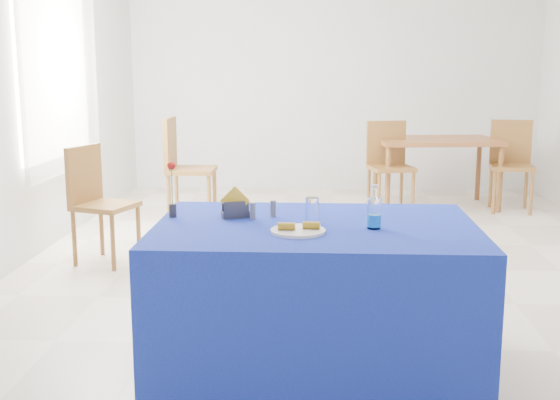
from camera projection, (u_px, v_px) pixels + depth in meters
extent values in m
plane|color=beige|center=(341.00, 268.00, 5.42)|extent=(7.00, 7.00, 0.00)
plane|color=silver|center=(334.00, 77.00, 8.59)|extent=(5.00, 0.00, 5.00)
plane|color=silver|center=(397.00, 123.00, 1.72)|extent=(5.00, 0.00, 5.00)
plane|color=silver|center=(12.00, 84.00, 5.28)|extent=(0.00, 7.00, 7.00)
cube|color=white|center=(54.00, 64.00, 6.04)|extent=(0.04, 1.50, 1.60)
cube|color=white|center=(62.00, 64.00, 6.04)|extent=(0.04, 1.75, 1.85)
cylinder|color=silver|center=(298.00, 231.00, 3.32)|extent=(0.26, 0.26, 0.01)
cylinder|color=white|center=(312.00, 210.00, 3.51)|extent=(0.07, 0.07, 0.13)
cylinder|color=slate|center=(253.00, 211.00, 3.61)|extent=(0.03, 0.03, 0.08)
cylinder|color=slate|center=(273.00, 209.00, 3.67)|extent=(0.03, 0.03, 0.08)
cube|color=navy|center=(315.00, 297.00, 3.57)|extent=(1.60, 1.10, 0.76)
cylinder|color=white|center=(374.00, 213.00, 3.39)|extent=(0.07, 0.07, 0.15)
cylinder|color=blue|center=(374.00, 220.00, 3.40)|extent=(0.07, 0.07, 0.06)
cylinder|color=silver|center=(375.00, 193.00, 3.37)|extent=(0.03, 0.03, 0.05)
cylinder|color=silver|center=(375.00, 186.00, 3.37)|extent=(0.03, 0.03, 0.01)
cube|color=#39393E|center=(235.00, 214.00, 3.64)|extent=(0.15, 0.10, 0.03)
cube|color=#3A3A3F|center=(237.00, 210.00, 3.61)|extent=(0.12, 0.05, 0.09)
cube|color=#333337|center=(234.00, 208.00, 3.66)|extent=(0.12, 0.05, 0.09)
cube|color=yellow|center=(235.00, 201.00, 3.63)|extent=(0.16, 0.02, 0.16)
cylinder|color=#26262B|center=(173.00, 210.00, 3.66)|extent=(0.04, 0.04, 0.07)
cylinder|color=#1B6C28|center=(172.00, 189.00, 3.64)|extent=(0.01, 0.01, 0.22)
sphere|color=#B6120C|center=(171.00, 165.00, 3.61)|extent=(0.04, 0.04, 0.04)
cube|color=#96562B|center=(437.00, 141.00, 7.65)|extent=(1.36, 0.95, 0.05)
cylinder|color=#985A2C|center=(388.00, 180.00, 7.35)|extent=(0.06, 0.06, 0.71)
cylinder|color=#94582B|center=(500.00, 179.00, 7.41)|extent=(0.06, 0.06, 0.71)
cylinder|color=olive|center=(375.00, 170.00, 8.04)|extent=(0.06, 0.06, 0.71)
cylinder|color=brown|center=(478.00, 170.00, 8.10)|extent=(0.06, 0.06, 0.71)
cylinder|color=olive|center=(379.00, 195.00, 7.22)|extent=(0.04, 0.04, 0.46)
cylinder|color=olive|center=(413.00, 194.00, 7.28)|extent=(0.04, 0.04, 0.46)
cylinder|color=olive|center=(369.00, 189.00, 7.58)|extent=(0.04, 0.04, 0.46)
cylinder|color=olive|center=(401.00, 188.00, 7.64)|extent=(0.04, 0.04, 0.46)
cube|color=olive|center=(391.00, 168.00, 7.38)|extent=(0.51, 0.51, 0.04)
cube|color=olive|center=(386.00, 143.00, 7.52)|extent=(0.43, 0.13, 0.47)
cylinder|color=olive|center=(494.00, 192.00, 7.34)|extent=(0.04, 0.04, 0.46)
cylinder|color=olive|center=(531.00, 194.00, 7.27)|extent=(0.04, 0.04, 0.46)
cylinder|color=olive|center=(491.00, 187.00, 7.69)|extent=(0.04, 0.04, 0.46)
cylinder|color=olive|center=(526.00, 188.00, 7.63)|extent=(0.04, 0.04, 0.46)
cube|color=olive|center=(512.00, 167.00, 7.44)|extent=(0.48, 0.48, 0.04)
cube|color=olive|center=(511.00, 142.00, 7.58)|extent=(0.43, 0.10, 0.47)
cylinder|color=olive|center=(113.00, 243.00, 5.30)|extent=(0.04, 0.04, 0.44)
cylinder|color=olive|center=(139.00, 232.00, 5.62)|extent=(0.04, 0.04, 0.44)
cylinder|color=olive|center=(74.00, 238.00, 5.43)|extent=(0.04, 0.04, 0.44)
cylinder|color=olive|center=(102.00, 229.00, 5.75)|extent=(0.04, 0.04, 0.44)
cube|color=olive|center=(106.00, 206.00, 5.48)|extent=(0.52, 0.52, 0.04)
cube|color=olive|center=(84.00, 174.00, 5.50)|extent=(0.17, 0.40, 0.45)
cylinder|color=olive|center=(209.00, 200.00, 6.84)|extent=(0.04, 0.04, 0.49)
cylinder|color=olive|center=(215.00, 193.00, 7.23)|extent=(0.04, 0.04, 0.49)
cylinder|color=olive|center=(169.00, 200.00, 6.85)|extent=(0.04, 0.04, 0.49)
cylinder|color=olive|center=(177.00, 192.00, 7.24)|extent=(0.04, 0.04, 0.49)
cube|color=olive|center=(192.00, 170.00, 6.99)|extent=(0.47, 0.47, 0.04)
cube|color=olive|center=(170.00, 143.00, 6.95)|extent=(0.05, 0.46, 0.51)
cylinder|color=yellow|center=(286.00, 226.00, 3.31)|extent=(0.08, 0.04, 0.04)
cylinder|color=beige|center=(295.00, 226.00, 3.30)|extent=(0.00, 0.03, 0.03)
cylinder|color=yellow|center=(311.00, 225.00, 3.33)|extent=(0.08, 0.04, 0.04)
cylinder|color=beige|center=(320.00, 225.00, 3.32)|extent=(0.01, 0.03, 0.03)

